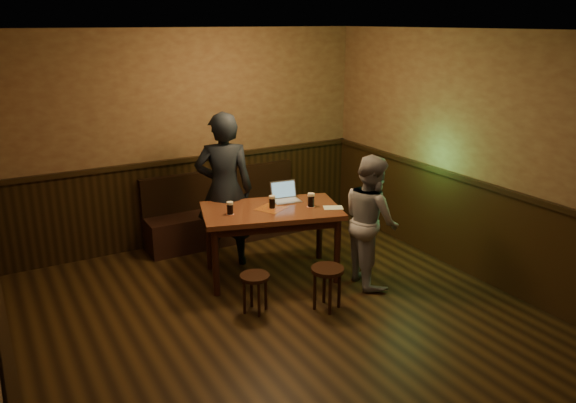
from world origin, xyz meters
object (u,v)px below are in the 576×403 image
(bench, at_px, (225,217))
(pub_table, at_px, (271,218))
(pint_right, at_px, (311,200))
(stool_left, at_px, (255,282))
(pint_left, at_px, (230,208))
(laptop, at_px, (285,196))
(person_suit, at_px, (224,190))
(pint_mid, at_px, (272,202))
(stool_right, at_px, (327,276))
(person_grey, at_px, (371,220))

(bench, distance_m, pub_table, 1.40)
(pub_table, height_order, pint_right, pint_right)
(stool_left, xyz_separation_m, pint_left, (0.07, 0.73, 0.58))
(laptop, relative_size, person_suit, 0.18)
(pint_mid, distance_m, laptop, 0.33)
(pub_table, height_order, stool_right, pub_table)
(pub_table, relative_size, pint_left, 11.80)
(laptop, distance_m, person_suit, 0.73)
(stool_right, distance_m, person_suit, 1.75)
(pint_mid, distance_m, pint_right, 0.45)
(pint_right, height_order, person_suit, person_suit)
(stool_left, relative_size, pint_right, 2.54)
(pint_left, relative_size, person_grey, 0.10)
(stool_left, xyz_separation_m, stool_right, (0.68, -0.31, 0.04))
(bench, height_order, pub_table, bench)
(pub_table, relative_size, stool_right, 3.77)
(pint_left, bearing_deg, pint_right, -13.06)
(pint_left, bearing_deg, stool_left, -95.35)
(pint_mid, bearing_deg, stool_right, -83.88)
(pub_table, bearing_deg, pint_left, -168.74)
(pint_right, bearing_deg, bench, 105.88)
(pint_mid, bearing_deg, laptop, 33.55)
(pint_right, xyz_separation_m, laptop, (-0.14, 0.35, -0.02))
(pub_table, distance_m, pint_left, 0.52)
(bench, distance_m, stool_left, 2.11)
(pint_left, relative_size, pint_mid, 0.98)
(pub_table, relative_size, pint_right, 10.67)
(stool_left, distance_m, laptop, 1.34)
(pint_mid, bearing_deg, stool_left, -129.74)
(person_suit, bearing_deg, pint_right, 157.31)
(pint_mid, bearing_deg, person_grey, -38.35)
(pint_left, xyz_separation_m, laptop, (0.78, 0.14, -0.02))
(bench, height_order, stool_left, bench)
(pub_table, bearing_deg, stool_right, -66.69)
(pub_table, distance_m, stool_right, 1.07)
(person_suit, bearing_deg, pint_left, 95.82)
(pub_table, bearing_deg, pint_mid, 23.80)
(bench, relative_size, pint_right, 13.46)
(stool_left, distance_m, person_grey, 1.51)
(person_suit, xyz_separation_m, person_grey, (1.21, -1.30, -0.20))
(laptop, relative_size, person_grey, 0.23)
(stool_right, xyz_separation_m, pint_right, (0.31, 0.83, 0.55))
(stool_right, xyz_separation_m, laptop, (0.16, 1.18, 0.52))
(bench, relative_size, pint_mid, 14.59)
(pint_left, bearing_deg, laptop, 10.15)
(pub_table, height_order, person_suit, person_suit)
(pint_left, bearing_deg, person_grey, -28.03)
(bench, distance_m, person_grey, 2.27)
(pint_left, height_order, pint_mid, pint_mid)
(bench, relative_size, stool_left, 5.30)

